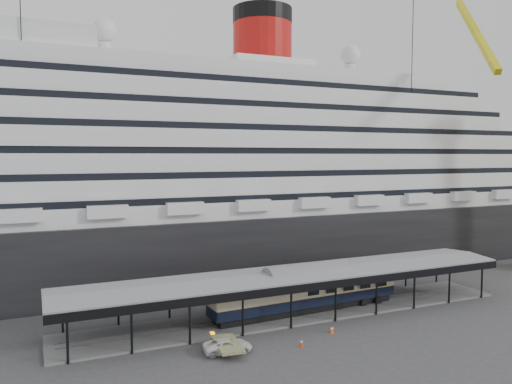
# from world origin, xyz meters

# --- Properties ---
(ground) EXTENTS (200.00, 200.00, 0.00)m
(ground) POSITION_xyz_m (0.00, 0.00, 0.00)
(ground) COLOR #3A3A3C
(ground) RESTS_ON ground
(cruise_ship) EXTENTS (130.00, 30.00, 43.90)m
(cruise_ship) POSITION_xyz_m (0.05, 32.00, 18.35)
(cruise_ship) COLOR black
(cruise_ship) RESTS_ON ground
(platform_canopy) EXTENTS (56.00, 9.18, 5.30)m
(platform_canopy) POSITION_xyz_m (0.00, 5.00, 2.36)
(platform_canopy) COLOR slate
(platform_canopy) RESTS_ON ground
(port_truck) EXTENTS (4.99, 2.73, 1.32)m
(port_truck) POSITION_xyz_m (-11.71, -2.59, 0.66)
(port_truck) COLOR white
(port_truck) RESTS_ON ground
(pullman_carriage) EXTENTS (25.00, 4.46, 24.41)m
(pullman_carriage) POSITION_xyz_m (1.44, 5.00, 2.94)
(pullman_carriage) COLOR black
(pullman_carriage) RESTS_ON ground
(traffic_cone_left) EXTENTS (0.44, 0.44, 0.79)m
(traffic_cone_left) POSITION_xyz_m (0.36, -2.21, 0.39)
(traffic_cone_left) COLOR #FC580E
(traffic_cone_left) RESTS_ON ground
(traffic_cone_mid) EXTENTS (0.56, 0.56, 0.84)m
(traffic_cone_mid) POSITION_xyz_m (-4.48, -4.26, 0.42)
(traffic_cone_mid) COLOR #CE3D0B
(traffic_cone_mid) RESTS_ON ground
(traffic_cone_right) EXTENTS (0.45, 0.45, 0.74)m
(traffic_cone_right) POSITION_xyz_m (0.60, -2.03, 0.37)
(traffic_cone_right) COLOR red
(traffic_cone_right) RESTS_ON ground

